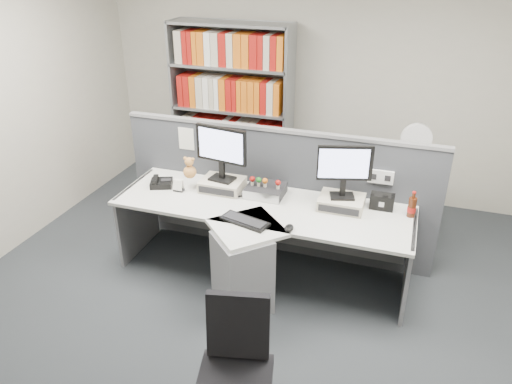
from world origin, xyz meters
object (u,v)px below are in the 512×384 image
(desk, at_px, (254,243))
(monitor_left, at_px, (221,149))
(cola_bottle, at_px, (412,207))
(speaker, at_px, (382,201))
(shelving_unit, at_px, (232,112))
(filing_cabinet, at_px, (406,202))
(keyboard, at_px, (245,221))
(desk_calendar, at_px, (179,186))
(office_chair, at_px, (236,368))
(monitor_right, at_px, (344,167))
(desk_fan, at_px, (416,142))
(mouse, at_px, (289,228))
(desk_phone, at_px, (161,183))
(desktop_pc, at_px, (265,190))

(desk, relative_size, monitor_left, 5.15)
(cola_bottle, bearing_deg, speaker, 165.57)
(desk, distance_m, cola_bottle, 1.35)
(shelving_unit, relative_size, filing_cabinet, 2.86)
(keyboard, relative_size, shelving_unit, 0.22)
(desk, distance_m, filing_cabinet, 1.85)
(desk_calendar, height_order, speaker, speaker)
(desk, height_order, shelving_unit, shelving_unit)
(speaker, height_order, office_chair, office_chair)
(keyboard, relative_size, filing_cabinet, 0.62)
(monitor_right, relative_size, desk_fan, 0.92)
(monitor_right, distance_m, desk_fan, 1.15)
(keyboard, distance_m, desk_calendar, 0.84)
(keyboard, xyz_separation_m, speaker, (1.03, 0.60, 0.05))
(desk, bearing_deg, mouse, -20.52)
(speaker, bearing_deg, desk, -154.33)
(desk_phone, distance_m, shelving_unit, 1.60)
(desk_phone, distance_m, office_chair, 2.16)
(monitor_right, relative_size, filing_cabinet, 0.67)
(desktop_pc, bearing_deg, office_chair, -77.90)
(mouse, bearing_deg, keyboard, 179.18)
(keyboard, bearing_deg, filing_cabinet, 50.85)
(shelving_unit, bearing_deg, mouse, -57.95)
(desk_calendar, bearing_deg, monitor_right, 6.05)
(cola_bottle, height_order, shelving_unit, shelving_unit)
(mouse, relative_size, filing_cabinet, 0.16)
(office_chair, bearing_deg, shelving_unit, 111.24)
(desktop_pc, xyz_separation_m, speaker, (1.02, 0.07, 0.02))
(mouse, relative_size, office_chair, 0.12)
(desk_fan, bearing_deg, shelving_unit, 167.92)
(mouse, distance_m, office_chair, 1.28)
(cola_bottle, height_order, office_chair, cola_bottle)
(keyboard, relative_size, desk_calendar, 3.85)
(desk_phone, xyz_separation_m, cola_bottle, (2.25, 0.15, 0.05))
(desktop_pc, height_order, desk_calendar, desk_calendar)
(speaker, relative_size, filing_cabinet, 0.29)
(speaker, relative_size, shelving_unit, 0.10)
(desk_phone, relative_size, speaker, 1.25)
(shelving_unit, distance_m, office_chair, 3.50)
(mouse, xyz_separation_m, filing_cabinet, (0.86, 1.53, -0.39))
(monitor_right, bearing_deg, keyboard, -144.25)
(filing_cabinet, bearing_deg, shelving_unit, 167.93)
(speaker, bearing_deg, office_chair, -108.88)
(desk, distance_m, keyboard, 0.30)
(desktop_pc, bearing_deg, desk_calendar, -167.24)
(cola_bottle, relative_size, shelving_unit, 0.11)
(desk, bearing_deg, filing_cabinet, 49.39)
(desk_fan, distance_m, office_chair, 2.96)
(mouse, xyz_separation_m, desk_calendar, (-1.14, 0.35, 0.03))
(desk_phone, bearing_deg, keyboard, -21.81)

